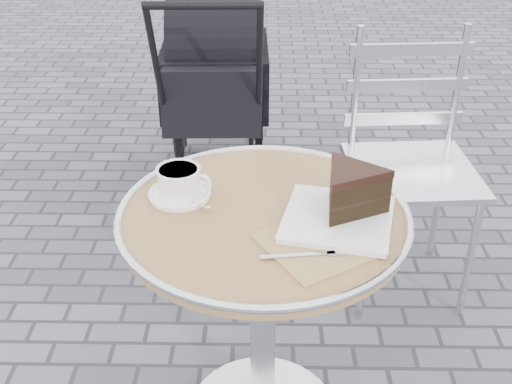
{
  "coord_description": "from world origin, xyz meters",
  "views": [
    {
      "loc": [
        0.0,
        -1.31,
        1.57
      ],
      "look_at": [
        -0.02,
        0.02,
        0.78
      ],
      "focal_mm": 45.0,
      "sensor_mm": 36.0,
      "label": 1
    }
  ],
  "objects_px": {
    "cappuccino_set": "(180,184)",
    "baby_stroller": "(215,91)",
    "cake_plate_set": "(347,197)",
    "bistro_chair": "(408,134)",
    "cafe_table": "(263,267)"
  },
  "relations": [
    {
      "from": "cappuccino_set",
      "to": "baby_stroller",
      "type": "xyz_separation_m",
      "value": [
        -0.02,
        1.4,
        -0.31
      ]
    },
    {
      "from": "cake_plate_set",
      "to": "baby_stroller",
      "type": "xyz_separation_m",
      "value": [
        -0.43,
        1.5,
        -0.34
      ]
    },
    {
      "from": "cake_plate_set",
      "to": "baby_stroller",
      "type": "distance_m",
      "value": 1.6
    },
    {
      "from": "cappuccino_set",
      "to": "baby_stroller",
      "type": "bearing_deg",
      "value": 99.02
    },
    {
      "from": "cappuccino_set",
      "to": "bistro_chair",
      "type": "bearing_deg",
      "value": 51.27
    },
    {
      "from": "cafe_table",
      "to": "baby_stroller",
      "type": "distance_m",
      "value": 1.5
    },
    {
      "from": "cafe_table",
      "to": "cappuccino_set",
      "type": "relative_size",
      "value": 4.6
    },
    {
      "from": "cafe_table",
      "to": "baby_stroller",
      "type": "xyz_separation_m",
      "value": [
        -0.23,
        1.48,
        -0.11
      ]
    },
    {
      "from": "cake_plate_set",
      "to": "bistro_chair",
      "type": "bearing_deg",
      "value": 80.94
    },
    {
      "from": "cafe_table",
      "to": "cappuccino_set",
      "type": "distance_m",
      "value": 0.3
    },
    {
      "from": "cafe_table",
      "to": "bistro_chair",
      "type": "xyz_separation_m",
      "value": [
        0.51,
        0.75,
        0.02
      ]
    },
    {
      "from": "cafe_table",
      "to": "cappuccino_set",
      "type": "height_order",
      "value": "cappuccino_set"
    },
    {
      "from": "cappuccino_set",
      "to": "cafe_table",
      "type": "bearing_deg",
      "value": -11.47
    },
    {
      "from": "cappuccino_set",
      "to": "baby_stroller",
      "type": "distance_m",
      "value": 1.44
    },
    {
      "from": "bistro_chair",
      "to": "baby_stroller",
      "type": "relative_size",
      "value": 0.94
    }
  ]
}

